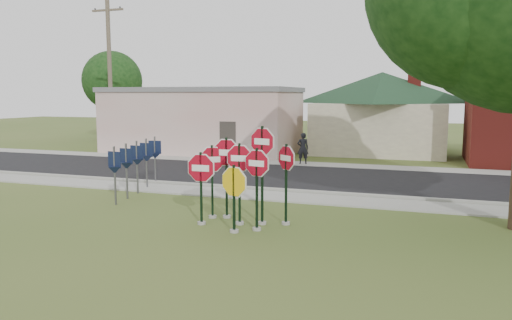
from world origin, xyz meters
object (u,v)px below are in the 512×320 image
(stop_sign_left, at_px, (201,179))
(utility_pole_near, at_px, (110,75))
(stop_sign_center, at_px, (240,173))
(stop_sign_yellow, at_px, (234,191))
(pedestrian, at_px, (303,148))

(stop_sign_left, relative_size, utility_pole_near, 0.23)
(stop_sign_center, bearing_deg, stop_sign_left, -161.32)
(stop_sign_yellow, height_order, utility_pole_near, utility_pole_near)
(stop_sign_yellow, bearing_deg, stop_sign_center, 100.78)
(stop_sign_yellow, height_order, stop_sign_left, stop_sign_left)
(stop_sign_left, bearing_deg, pedestrian, 90.88)
(stop_sign_yellow, xyz_separation_m, pedestrian, (-1.40, 13.58, -0.25))
(stop_sign_center, xyz_separation_m, utility_pole_near, (-13.91, 13.75, 3.45))
(utility_pole_near, distance_m, pedestrian, 13.34)
(utility_pole_near, bearing_deg, stop_sign_yellow, -46.05)
(utility_pole_near, bearing_deg, stop_sign_center, -44.68)
(stop_sign_center, distance_m, pedestrian, 12.82)
(stop_sign_center, xyz_separation_m, stop_sign_left, (-1.04, -0.35, -0.18))
(stop_sign_yellow, xyz_separation_m, stop_sign_left, (-1.20, 0.49, 0.20))
(stop_sign_left, relative_size, pedestrian, 1.33)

